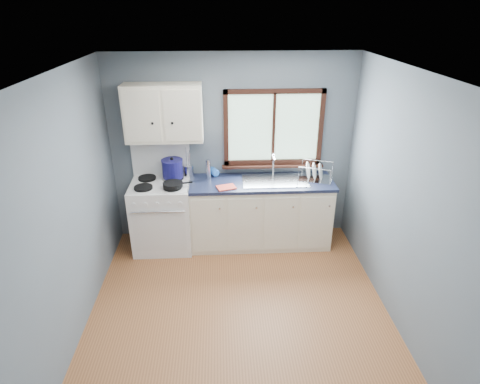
{
  "coord_description": "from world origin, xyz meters",
  "views": [
    {
      "loc": [
        -0.17,
        -3.26,
        3.02
      ],
      "look_at": [
        0.05,
        0.9,
        1.05
      ],
      "focal_mm": 30.0,
      "sensor_mm": 36.0,
      "label": 1
    }
  ],
  "objects_px": {
    "thermos": "(208,169)",
    "dish_rack": "(315,175)",
    "stockpot": "(172,168)",
    "base_cabinets": "(260,216)",
    "gas_range": "(163,213)",
    "sink": "(275,185)",
    "utensil_crock": "(189,171)",
    "skillet": "(173,184)"
  },
  "relations": [
    {
      "from": "stockpot",
      "to": "utensil_crock",
      "type": "bearing_deg",
      "value": 25.7
    },
    {
      "from": "gas_range",
      "to": "stockpot",
      "type": "bearing_deg",
      "value": 38.21
    },
    {
      "from": "sink",
      "to": "dish_rack",
      "type": "distance_m",
      "value": 0.55
    },
    {
      "from": "skillet",
      "to": "stockpot",
      "type": "relative_size",
      "value": 1.13
    },
    {
      "from": "utensil_crock",
      "to": "stockpot",
      "type": "bearing_deg",
      "value": -154.3
    },
    {
      "from": "dish_rack",
      "to": "thermos",
      "type": "bearing_deg",
      "value": -162.88
    },
    {
      "from": "sink",
      "to": "skillet",
      "type": "distance_m",
      "value": 1.31
    },
    {
      "from": "dish_rack",
      "to": "sink",
      "type": "bearing_deg",
      "value": -155.58
    },
    {
      "from": "base_cabinets",
      "to": "utensil_crock",
      "type": "height_order",
      "value": "utensil_crock"
    },
    {
      "from": "dish_rack",
      "to": "base_cabinets",
      "type": "bearing_deg",
      "value": -156.67
    },
    {
      "from": "gas_range",
      "to": "dish_rack",
      "type": "distance_m",
      "value": 2.08
    },
    {
      "from": "sink",
      "to": "stockpot",
      "type": "height_order",
      "value": "stockpot"
    },
    {
      "from": "stockpot",
      "to": "dish_rack",
      "type": "xyz_separation_m",
      "value": [
        1.86,
        -0.07,
        -0.1
      ]
    },
    {
      "from": "sink",
      "to": "utensil_crock",
      "type": "bearing_deg",
      "value": 169.64
    },
    {
      "from": "gas_range",
      "to": "utensil_crock",
      "type": "height_order",
      "value": "gas_range"
    },
    {
      "from": "sink",
      "to": "gas_range",
      "type": "bearing_deg",
      "value": -179.29
    },
    {
      "from": "gas_range",
      "to": "stockpot",
      "type": "relative_size",
      "value": 3.88
    },
    {
      "from": "gas_range",
      "to": "base_cabinets",
      "type": "distance_m",
      "value": 1.31
    },
    {
      "from": "skillet",
      "to": "gas_range",
      "type": "bearing_deg",
      "value": 122.35
    },
    {
      "from": "base_cabinets",
      "to": "utensil_crock",
      "type": "distance_m",
      "value": 1.13
    },
    {
      "from": "skillet",
      "to": "sink",
      "type": "bearing_deg",
      "value": -7.09
    },
    {
      "from": "dish_rack",
      "to": "utensil_crock",
      "type": "bearing_deg",
      "value": -165.51
    },
    {
      "from": "base_cabinets",
      "to": "dish_rack",
      "type": "height_order",
      "value": "dish_rack"
    },
    {
      "from": "skillet",
      "to": "dish_rack",
      "type": "bearing_deg",
      "value": -8.3
    },
    {
      "from": "base_cabinets",
      "to": "stockpot",
      "type": "relative_size",
      "value": 5.27
    },
    {
      "from": "thermos",
      "to": "base_cabinets",
      "type": "bearing_deg",
      "value": -9.5
    },
    {
      "from": "sink",
      "to": "skillet",
      "type": "height_order",
      "value": "sink"
    },
    {
      "from": "sink",
      "to": "skillet",
      "type": "bearing_deg",
      "value": -171.61
    },
    {
      "from": "gas_range",
      "to": "skillet",
      "type": "relative_size",
      "value": 3.44
    },
    {
      "from": "thermos",
      "to": "dish_rack",
      "type": "relative_size",
      "value": 0.52
    },
    {
      "from": "base_cabinets",
      "to": "stockpot",
      "type": "distance_m",
      "value": 1.33
    },
    {
      "from": "gas_range",
      "to": "skillet",
      "type": "xyz_separation_m",
      "value": [
        0.19,
        -0.17,
        0.49
      ]
    },
    {
      "from": "thermos",
      "to": "gas_range",
      "type": "bearing_deg",
      "value": -167.94
    },
    {
      "from": "base_cabinets",
      "to": "dish_rack",
      "type": "distance_m",
      "value": 0.91
    },
    {
      "from": "skillet",
      "to": "utensil_crock",
      "type": "distance_m",
      "value": 0.43
    },
    {
      "from": "utensil_crock",
      "to": "dish_rack",
      "type": "relative_size",
      "value": 0.8
    },
    {
      "from": "skillet",
      "to": "stockpot",
      "type": "xyz_separation_m",
      "value": [
        -0.03,
        0.3,
        0.1
      ]
    },
    {
      "from": "sink",
      "to": "stockpot",
      "type": "xyz_separation_m",
      "value": [
        -1.32,
        0.11,
        0.22
      ]
    },
    {
      "from": "base_cabinets",
      "to": "dish_rack",
      "type": "relative_size",
      "value": 3.62
    },
    {
      "from": "gas_range",
      "to": "sink",
      "type": "xyz_separation_m",
      "value": [
        1.49,
        0.02,
        0.37
      ]
    },
    {
      "from": "skillet",
      "to": "utensil_crock",
      "type": "relative_size",
      "value": 0.97
    },
    {
      "from": "base_cabinets",
      "to": "sink",
      "type": "bearing_deg",
      "value": -0.13
    }
  ]
}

